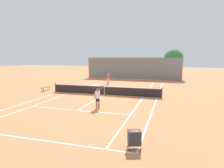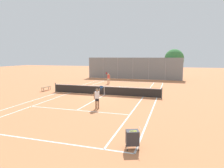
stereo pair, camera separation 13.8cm
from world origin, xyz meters
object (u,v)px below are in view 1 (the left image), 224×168
player_near_side (98,97)px  loose_tennis_ball_2 (32,103)px  loose_tennis_ball_3 (133,97)px  courtside_bench (46,87)px  loose_tennis_ball_0 (153,86)px  loose_tennis_ball_1 (142,84)px  loose_tennis_ball_4 (30,108)px  tree_behind_left (174,59)px  tennis_net (104,90)px  player_far_left (108,78)px  ball_cart (134,137)px

player_near_side → loose_tennis_ball_2: (-6.25, 0.20, -0.89)m
loose_tennis_ball_3 → courtside_bench: size_ratio=0.04×
loose_tennis_ball_0 → loose_tennis_ball_3: bearing=-97.8°
loose_tennis_ball_0 → loose_tennis_ball_1: size_ratio=1.00×
loose_tennis_ball_4 → courtside_bench: (-3.80, 7.52, 0.38)m
tree_behind_left → tennis_net: bearing=-111.8°
courtside_bench → tree_behind_left: size_ratio=0.28×
loose_tennis_ball_3 → loose_tennis_ball_4: size_ratio=1.00×
player_near_side → loose_tennis_ball_1: player_near_side is taller
tennis_net → loose_tennis_ball_4: (-3.81, -6.98, -0.48)m
courtside_bench → tree_behind_left: tree_behind_left is taller
player_far_left → loose_tennis_ball_4: (-1.55, -15.32, -0.89)m
ball_cart → loose_tennis_ball_3: bearing=100.8°
player_far_left → player_near_side: bearing=-75.5°
tennis_net → player_far_left: player_far_left is taller
ball_cart → courtside_bench: size_ratio=0.64×
player_far_left → loose_tennis_ball_2: size_ratio=26.88×
tennis_net → courtside_bench: (-7.60, 0.54, -0.10)m
ball_cart → tree_behind_left: bearing=86.4°
player_near_side → tree_behind_left: (5.82, 23.34, 2.67)m
loose_tennis_ball_1 → tree_behind_left: tree_behind_left is taller
player_near_side → loose_tennis_ball_4: bearing=-164.0°
ball_cart → loose_tennis_ball_4: ball_cart is taller
loose_tennis_ball_1 → courtside_bench: (-10.31, -8.86, 0.38)m
loose_tennis_ball_0 → courtside_bench: (-11.93, -7.52, 0.38)m
tennis_net → loose_tennis_ball_1: (2.71, 9.40, -0.48)m
tennis_net → loose_tennis_ball_0: bearing=61.8°
loose_tennis_ball_1 → tennis_net: bearing=-106.1°
loose_tennis_ball_3 → tree_behind_left: size_ratio=0.01×
tennis_net → loose_tennis_ball_4: 7.96m
loose_tennis_ball_2 → loose_tennis_ball_3: 9.55m
player_near_side → courtside_bench: bearing=145.9°
tennis_net → ball_cart: (5.32, -11.49, 0.02)m
loose_tennis_ball_1 → loose_tennis_ball_3: same height
ball_cart → loose_tennis_ball_1: size_ratio=14.58×
tree_behind_left → player_far_left: bearing=-134.7°
player_near_side → player_far_left: (-3.58, 13.84, 0.00)m
loose_tennis_ball_4 → tree_behind_left: tree_behind_left is taller
loose_tennis_ball_0 → loose_tennis_ball_3: (-1.15, -8.32, 0.00)m
tree_behind_left → loose_tennis_ball_4: bearing=-113.8°
tree_behind_left → loose_tennis_ball_2: bearing=-117.5°
player_far_left → loose_tennis_ball_1: 5.15m
loose_tennis_ball_1 → loose_tennis_ball_3: size_ratio=1.00×
loose_tennis_ball_1 → loose_tennis_ball_4: 17.63m
loose_tennis_ball_3 → player_near_side: bearing=-109.4°
ball_cart → player_far_left: (-7.57, 19.83, 0.39)m
player_near_side → loose_tennis_ball_1: (1.38, 14.91, -0.89)m
loose_tennis_ball_3 → player_far_left: bearing=122.3°
loose_tennis_ball_2 → loose_tennis_ball_3: bearing=31.9°
loose_tennis_ball_3 → loose_tennis_ball_4: bearing=-136.1°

